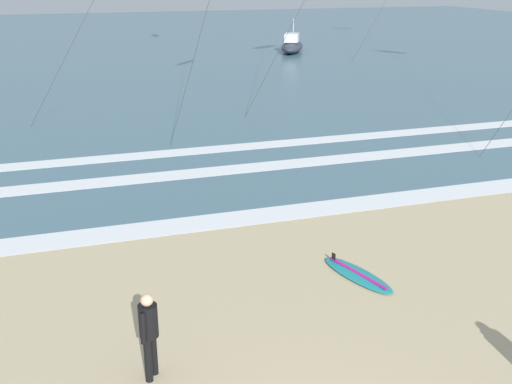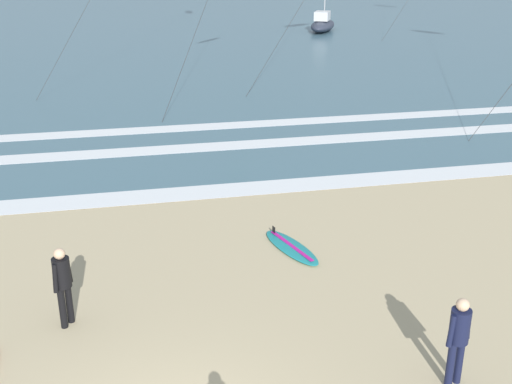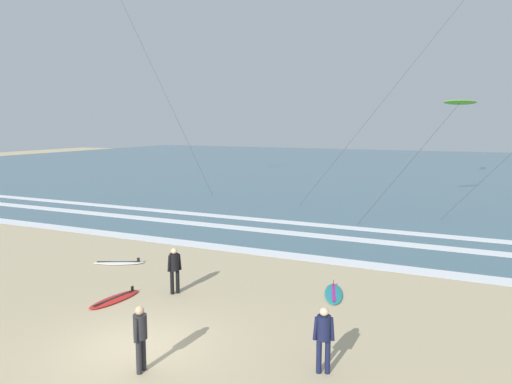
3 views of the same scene
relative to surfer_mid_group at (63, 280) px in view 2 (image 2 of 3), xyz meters
The scene contains 8 objects.
ocean_surface 50.83m from the surfer_mid_group, 88.34° to the left, with size 140.00×90.00×0.01m, color #476B7A.
wave_foam_shoreline 6.31m from the surfer_mid_group, 83.24° to the left, with size 46.46×1.09×0.01m, color white.
wave_foam_mid_break 10.79m from the surfer_mid_group, 76.80° to the left, with size 52.15×0.99×0.01m, color white.
wave_foam_outer_break 13.24m from the surfer_mid_group, 82.47° to the left, with size 57.50×0.95×0.01m, color white.
surfer_mid_group is the anchor object (origin of this frame).
surfer_left_near 6.99m from the surfer_mid_group, 26.40° to the right, with size 0.51×0.32×1.60m.
surfboard_near_water 5.49m from the surfer_mid_group, 23.71° to the left, with size 1.19×2.18×0.25m.
offshore_boat 43.22m from the surfer_mid_group, 66.00° to the left, with size 3.88×5.40×2.70m.
Camera 2 is at (-0.13, -6.85, 6.73)m, focal length 44.44 mm.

